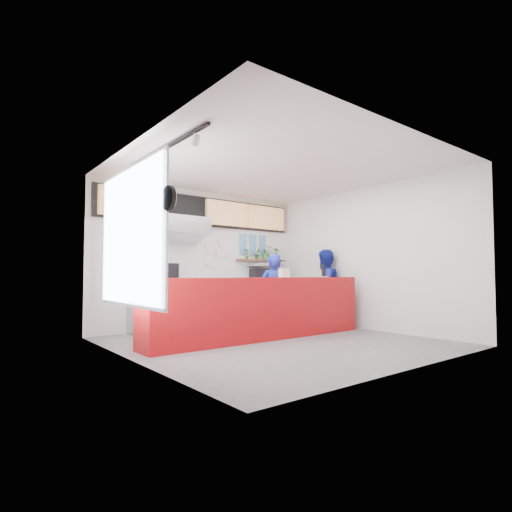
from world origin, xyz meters
TOP-DOWN VIEW (x-y plane):
  - floor at (0.00, 0.00)m, footprint 5.00×5.00m
  - ceiling at (0.00, 0.00)m, footprint 5.00×5.00m
  - wall_back at (0.00, 2.50)m, footprint 5.00×0.00m
  - wall_left at (-2.50, 0.00)m, footprint 0.00×5.00m
  - wall_right at (2.50, 0.00)m, footprint 0.00×5.00m
  - service_counter at (0.00, 0.40)m, footprint 4.50×0.60m
  - cream_band at (0.00, 2.49)m, footprint 5.00×0.02m
  - prep_bench at (-0.80, 2.20)m, footprint 1.80×0.60m
  - panini_oven at (-1.15, 2.20)m, footprint 0.67×0.67m
  - extraction_hood at (-0.80, 2.15)m, footprint 1.20×0.70m
  - hood_lip at (-0.80, 2.15)m, footprint 1.20×0.69m
  - right_bench at (1.50, 2.20)m, footprint 1.80×0.60m
  - espresso_machine at (1.53, 2.20)m, footprint 0.72×0.60m
  - espresso_tray at (1.53, 2.20)m, footprint 0.82×0.64m
  - herb_shelf at (1.60, 2.40)m, footprint 1.40×0.18m
  - menu_board_far_left at (-1.75, 2.38)m, footprint 1.10×0.10m
  - menu_board_mid_left at (-0.59, 2.38)m, footprint 1.10×0.10m
  - menu_board_mid_right at (0.57, 2.38)m, footprint 1.10×0.10m
  - menu_board_far_right at (1.73, 2.38)m, footprint 1.10×0.10m
  - soffit at (0.00, 2.46)m, footprint 4.80×0.04m
  - window_pane at (-2.47, 0.30)m, footprint 0.04×2.20m
  - window_frame at (-2.45, 0.30)m, footprint 0.03×2.30m
  - wall_clock_rim at (-2.46, -0.90)m, footprint 0.05×0.30m
  - wall_clock_face at (-2.43, -0.90)m, footprint 0.02×0.26m
  - track_rail at (-2.10, 0.00)m, footprint 0.05×2.40m
  - dec_plate_a at (0.15, 2.47)m, footprint 0.24×0.03m
  - dec_plate_b at (0.45, 2.47)m, footprint 0.24×0.03m
  - dec_plate_c at (0.15, 2.47)m, footprint 0.24×0.03m
  - dec_plate_d at (0.50, 2.47)m, footprint 0.24×0.03m
  - photo_frame_a at (1.10, 2.48)m, footprint 0.20×0.02m
  - photo_frame_b at (1.40, 2.48)m, footprint 0.20×0.02m
  - photo_frame_c at (1.70, 2.48)m, footprint 0.20×0.02m
  - photo_frame_d at (1.10, 2.48)m, footprint 0.20×0.02m
  - photo_frame_e at (1.40, 2.48)m, footprint 0.20×0.02m
  - photo_frame_f at (1.70, 2.48)m, footprint 0.20×0.02m
  - staff_center at (0.65, 0.86)m, footprint 0.64×0.51m
  - staff_right at (2.25, 0.93)m, footprint 0.84×0.65m
  - herb_a at (1.15, 2.40)m, footprint 0.16×0.13m
  - herb_b at (1.47, 2.40)m, footprint 0.16×0.13m
  - herb_c at (1.76, 2.40)m, footprint 0.36×0.34m
  - herb_d at (2.08, 2.40)m, footprint 0.19×0.17m
  - glass_vase at (-2.03, 0.39)m, footprint 0.21×0.21m
  - basil_vase at (-2.03, 0.39)m, footprint 0.37×0.34m
  - napkin_holder at (0.47, 0.32)m, footprint 0.19×0.14m
  - white_plate at (1.55, 0.34)m, footprint 0.26×0.26m
  - pepper_mill at (1.55, 0.34)m, footprint 0.07×0.07m

SIDE VIEW (x-z plane):
  - floor at x=0.00m, z-range 0.00..0.00m
  - prep_bench at x=-0.80m, z-range 0.00..0.90m
  - right_bench at x=1.50m, z-range 0.00..0.90m
  - service_counter at x=0.00m, z-range 0.00..1.10m
  - staff_center at x=0.65m, z-range 0.00..1.56m
  - staff_right at x=2.25m, z-range 0.00..1.72m
  - espresso_machine at x=1.53m, z-range 0.90..1.30m
  - white_plate at x=1.55m, z-range 1.10..1.12m
  - panini_oven at x=-1.15m, z-range 0.90..1.38m
  - napkin_holder at x=0.47m, z-range 1.10..1.26m
  - glass_vase at x=-2.03m, z-range 1.10..1.35m
  - pepper_mill at x=1.55m, z-range 1.12..1.38m
  - espresso_tray at x=1.53m, z-range 1.35..1.42m
  - dec_plate_c at x=0.15m, z-range 1.33..1.57m
  - basil_vase at x=-2.03m, z-range 1.32..1.67m
  - wall_back at x=0.00m, z-range -1.00..4.00m
  - wall_left at x=-2.50m, z-range -1.00..4.00m
  - wall_right at x=2.50m, z-range -1.00..4.00m
  - herb_shelf at x=1.60m, z-range 1.48..1.52m
  - herb_a at x=1.15m, z-range 1.52..1.78m
  - dec_plate_b at x=0.45m, z-range 1.53..1.77m
  - herb_b at x=1.47m, z-range 1.52..1.79m
  - herb_d at x=2.08m, z-range 1.52..1.83m
  - herb_c at x=1.76m, z-range 1.52..1.85m
  - window_pane at x=-2.47m, z-range 0.75..2.65m
  - window_frame at x=-2.45m, z-range 0.70..2.70m
  - dec_plate_a at x=0.15m, z-range 1.63..1.87m
  - photo_frame_d at x=1.10m, z-range 1.62..1.88m
  - photo_frame_e at x=1.40m, z-range 1.62..1.88m
  - photo_frame_f at x=1.70m, z-range 1.62..1.88m
  - dec_plate_d at x=0.50m, z-range 1.78..2.02m
  - hood_lip at x=-0.80m, z-range 1.79..2.11m
  - photo_frame_a at x=1.10m, z-range 1.88..2.12m
  - photo_frame_b at x=1.40m, z-range 1.88..2.12m
  - photo_frame_c at x=1.70m, z-range 1.88..2.12m
  - wall_clock_rim at x=-2.46m, z-range 1.90..2.20m
  - wall_clock_face at x=-2.43m, z-range 1.92..2.18m
  - extraction_hood at x=-0.80m, z-range 1.98..2.32m
  - menu_board_far_left at x=-1.75m, z-range 2.27..2.82m
  - menu_board_mid_left at x=-0.59m, z-range 2.27..2.82m
  - menu_board_mid_right at x=0.57m, z-range 2.27..2.82m
  - menu_board_far_right at x=1.73m, z-range 2.27..2.82m
  - soffit at x=0.00m, z-range 2.22..2.88m
  - cream_band at x=0.00m, z-range 2.20..3.00m
  - track_rail at x=-2.10m, z-range 2.92..2.96m
  - ceiling at x=0.00m, z-range 3.00..3.00m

